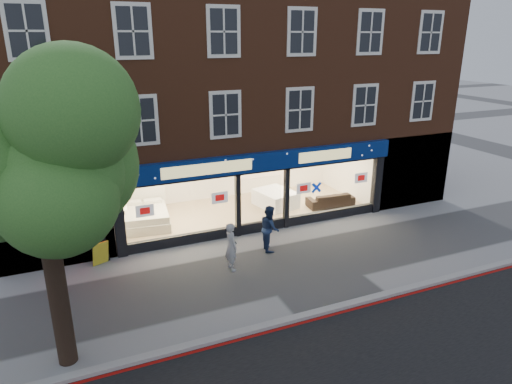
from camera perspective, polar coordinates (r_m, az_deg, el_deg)
ground at (r=16.03m, az=5.32°, el=-8.89°), size 120.00×120.00×0.00m
kerb_line at (r=13.78m, az=11.65°, el=-14.27°), size 60.00×0.10×0.01m
kerb_stone at (r=13.88m, az=11.19°, el=-13.68°), size 60.00×0.25×0.12m
showroom_floor at (r=20.35m, az=-1.72°, el=-2.45°), size 11.00×4.50×0.10m
building at (r=20.54m, az=-3.76°, el=16.68°), size 19.00×8.26×10.30m
street_tree at (r=10.51m, az=-26.05°, el=3.10°), size 4.00×3.20×6.60m
display_bed at (r=19.29m, az=-13.82°, el=-2.89°), size 2.23×2.59×1.35m
bedside_table at (r=18.89m, az=-16.04°, el=-3.88°), size 0.58×0.58×0.55m
mattress_stack at (r=20.75m, az=2.44°, el=-0.82°), size 1.77×2.07×0.72m
sofa at (r=21.01m, az=9.27°, el=-0.93°), size 2.21×1.05×0.62m
a_board at (r=16.65m, az=-18.88°, el=-7.12°), size 0.66×0.56×0.87m
pedestrian_grey at (r=15.28m, az=-3.11°, el=-6.81°), size 0.42×0.62×1.67m
pedestrian_blue at (r=16.61m, az=1.72°, el=-4.53°), size 0.81×0.95×1.71m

